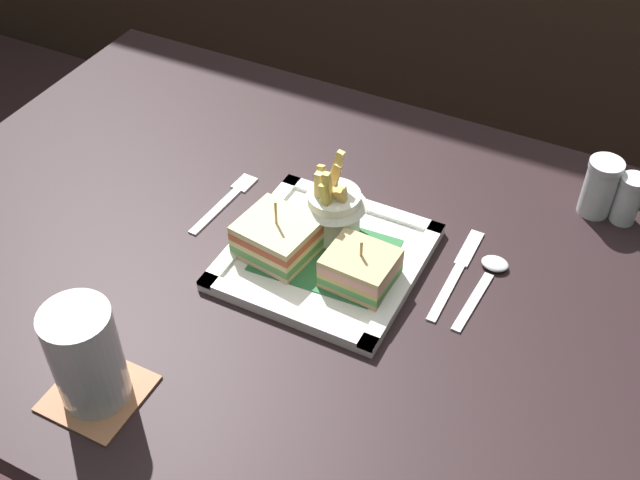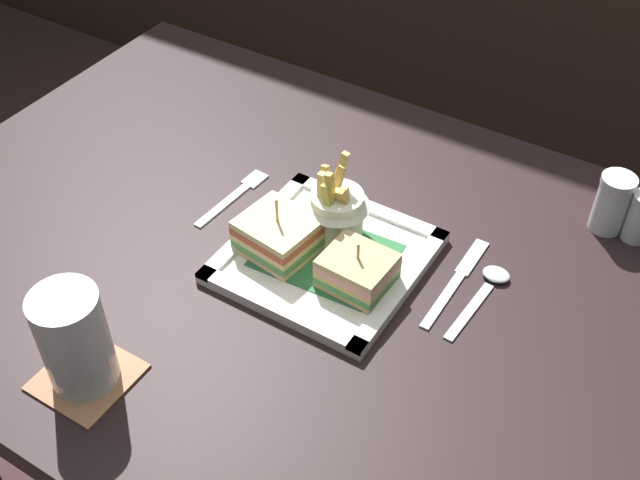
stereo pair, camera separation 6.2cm
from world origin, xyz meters
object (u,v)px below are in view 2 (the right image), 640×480
at_px(sandwich_half_right, 357,271).
at_px(knife, 458,278).
at_px(sandwich_half_left, 278,235).
at_px(water_glass, 77,345).
at_px(pepper_shaker, 639,220).
at_px(fries_cup, 340,207).
at_px(spoon, 489,285).
at_px(dining_table, 315,336).
at_px(fork, 236,195).
at_px(salt_shaker, 611,206).
at_px(square_plate, 326,258).

xyz_separation_m(sandwich_half_right, knife, (0.10, 0.08, -0.03)).
distance_m(sandwich_half_left, knife, 0.23).
distance_m(water_glass, pepper_shaker, 0.71).
bearing_deg(sandwich_half_right, fries_cup, 134.62).
relative_size(sandwich_half_left, fries_cup, 0.87).
distance_m(spoon, pepper_shaker, 0.23).
xyz_separation_m(dining_table, pepper_shaker, (0.33, 0.27, 0.17)).
relative_size(knife, spoon, 1.26).
xyz_separation_m(dining_table, spoon, (0.21, 0.08, 0.15)).
bearing_deg(fries_cup, fork, 179.47).
relative_size(fries_cup, pepper_shaker, 1.62).
xyz_separation_m(sandwich_half_right, fries_cup, (-0.06, 0.06, 0.02)).
distance_m(sandwich_half_left, fork, 0.14).
bearing_deg(sandwich_half_left, pepper_shaker, 35.86).
distance_m(water_glass, fork, 0.35).
bearing_deg(spoon, pepper_shaker, 55.59).
height_order(fries_cup, pepper_shaker, fries_cup).
bearing_deg(fork, knife, 2.71).
height_order(dining_table, salt_shaker, salt_shaker).
distance_m(water_glass, salt_shaker, 0.69).
height_order(sandwich_half_left, sandwich_half_right, sandwich_half_left).
height_order(sandwich_half_left, knife, sandwich_half_left).
height_order(sandwich_half_right, knife, sandwich_half_right).
bearing_deg(water_glass, fries_cup, 70.13).
xyz_separation_m(water_glass, fork, (-0.05, 0.34, -0.06)).
height_order(sandwich_half_right, salt_shaker, salt_shaker).
xyz_separation_m(square_plate, fork, (-0.18, 0.04, -0.01)).
bearing_deg(water_glass, square_plate, 66.55).
distance_m(square_plate, salt_shaker, 0.38).
bearing_deg(salt_shaker, knife, -123.20).
xyz_separation_m(dining_table, square_plate, (0.01, 0.01, 0.15)).
bearing_deg(salt_shaker, water_glass, -126.84).
relative_size(dining_table, square_plate, 4.94).
height_order(water_glass, pepper_shaker, water_glass).
distance_m(water_glass, spoon, 0.49).
relative_size(water_glass, knife, 0.72).
bearing_deg(sandwich_half_right, pepper_shaker, 46.09).
bearing_deg(fries_cup, spoon, 6.95).
relative_size(fries_cup, salt_shaker, 1.38).
xyz_separation_m(sandwich_half_left, water_glass, (-0.07, -0.28, 0.02)).
distance_m(sandwich_half_right, spoon, 0.17).
bearing_deg(sandwich_half_right, square_plate, 159.25).
relative_size(sandwich_half_left, pepper_shaker, 1.41).
height_order(sandwich_half_right, water_glass, water_glass).
xyz_separation_m(square_plate, sandwich_half_left, (-0.06, -0.02, 0.03)).
relative_size(square_plate, knife, 1.35).
height_order(water_glass, knife, water_glass).
bearing_deg(spoon, sandwich_half_left, -160.58).
distance_m(dining_table, fries_cup, 0.21).
bearing_deg(salt_shaker, sandwich_half_left, -141.16).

